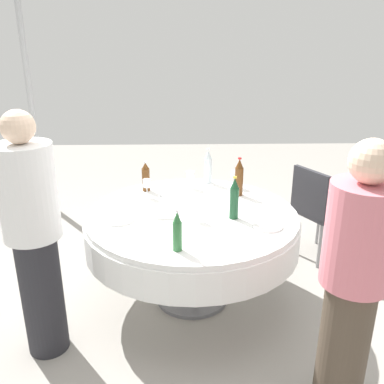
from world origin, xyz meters
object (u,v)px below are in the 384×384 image
Objects in this scene: bottle_brown_south at (239,178)px; bottle_brown_rear at (146,177)px; wine_glass_outer at (195,205)px; wine_glass_front at (147,184)px; plate_inner at (119,220)px; bottle_clear_outer at (208,167)px; plate_east at (268,226)px; person_rear at (353,282)px; chair_north at (316,206)px; wine_glass_north at (191,176)px; person_south at (34,235)px; bottle_dark_green_mid at (234,199)px; bottle_green_left at (177,232)px; dining_table at (192,230)px; wine_glass_mid at (235,176)px.

bottle_brown_south is 0.77m from bottle_brown_rear.
wine_glass_front is at bearing 39.14° from wine_glass_outer.
bottle_clear_outer is at bearing -40.18° from plate_inner.
person_rear is at bearing -160.84° from plate_east.
wine_glass_front is at bearing -87.11° from person_rear.
chair_north is at bearing -78.24° from wine_glass_front.
plate_inner is (-0.66, 0.52, -0.10)m from wine_glass_north.
chair_north is (1.16, -2.11, -0.31)m from person_south.
bottle_brown_south is 0.36× the size of chair_north.
bottle_clear_outer reaches higher than plate_east.
bottle_dark_green_mid is 1.18m from chair_north.
wine_glass_front is (-0.15, -0.02, -0.01)m from bottle_brown_rear.
person_south reaches higher than plate_inner.
plate_east is at bearing -97.20° from plate_inner.
bottle_dark_green_mid is 0.20× the size of person_rear.
wine_glass_front is (-0.21, 0.36, 0.00)m from wine_glass_north.
bottle_dark_green_mid is 0.28m from wine_glass_outer.
wine_glass_outer is at bearing -15.44° from bottle_green_left.
wine_glass_outer is (-0.13, -0.02, 0.26)m from dining_table.
wine_glass_mid is at bearing -112.28° from chair_north.
plate_east is at bearing -147.53° from wine_glass_north.
bottle_dark_green_mid is at bearing -109.97° from dining_table.
bottle_brown_rear is at bearing 7.09° from wine_glass_front.
wine_glass_north is at bearing 91.48° from wine_glass_mid.
dining_table is at bearing -90.00° from person_rear.
wine_glass_mid is at bearing -35.16° from dining_table.
bottle_dark_green_mid is at bearing -40.41° from bottle_green_left.
person_rear is at bearing -152.59° from bottle_dark_green_mid.
bottle_dark_green_mid is 2.08× the size of wine_glass_outer.
bottle_clear_outer is 0.19× the size of person_south.
dining_table is 0.60m from bottle_brown_south.
bottle_brown_rear is 0.88m from bottle_dark_green_mid.
bottle_clear_outer reaches higher than plate_inner.
bottle_brown_rear is 1.70× the size of wine_glass_outer.
dining_table is at bearing -132.46° from wine_glass_front.
person_south is 1.03× the size of person_rear.
bottle_clear_outer is at bearing -13.21° from dining_table.
bottle_brown_rear is 1.26× the size of plate_east.
wine_glass_mid reaches higher than plate_inner.
plate_inner is at bearing 166.42° from bottle_brown_rear.
wine_glass_north reaches higher than dining_table.
plate_east is at bearing -159.25° from bottle_clear_outer.
bottle_green_left is at bearing -136.71° from plate_inner.
wine_glass_north is 1.76m from person_rear.
person_south is (-0.88, 1.36, -0.06)m from bottle_brown_south.
bottle_green_left reaches higher than wine_glass_front.
bottle_brown_rear is 0.29× the size of chair_north.
chair_north is (0.77, -1.12, -0.33)m from wine_glass_outer.
chair_north is (0.09, -0.76, -0.32)m from wine_glass_mid.
bottle_dark_green_mid is (0.47, -0.40, 0.02)m from bottle_green_left.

